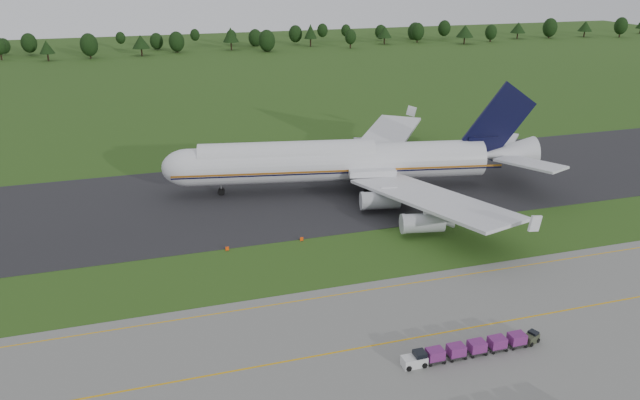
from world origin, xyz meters
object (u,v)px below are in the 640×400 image
object	(u,v)px
aircraft	(345,161)
utility_cart	(531,338)
baggage_train	(464,350)
edge_markers	(265,244)

from	to	relation	value
aircraft	utility_cart	xyz separation A→B (m)	(3.68, -53.91, -5.15)
baggage_train	utility_cart	world-z (taller)	baggage_train
aircraft	baggage_train	size ratio (longest dim) A/B	4.76
baggage_train	edge_markers	distance (m)	37.32
aircraft	edge_markers	distance (m)	28.43
aircraft	utility_cart	world-z (taller)	aircraft
baggage_train	aircraft	bearing A→B (deg)	84.76
edge_markers	aircraft	bearing A→B (deg)	44.98
edge_markers	utility_cart	bearing A→B (deg)	-55.59
baggage_train	utility_cart	bearing A→B (deg)	0.56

